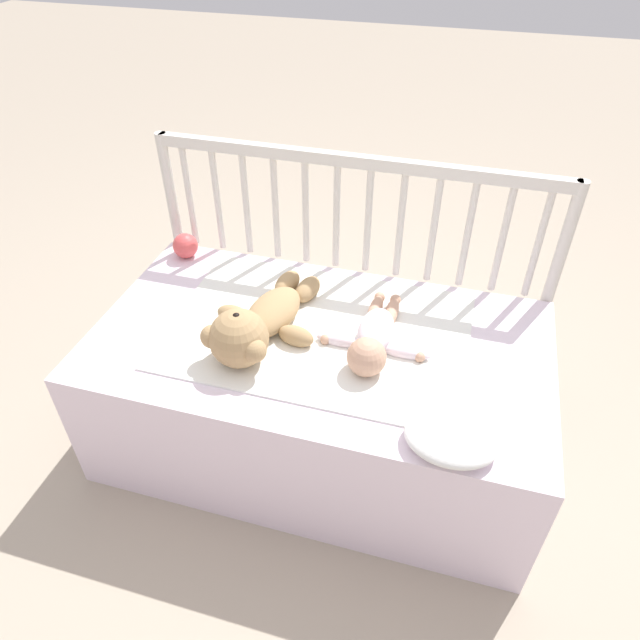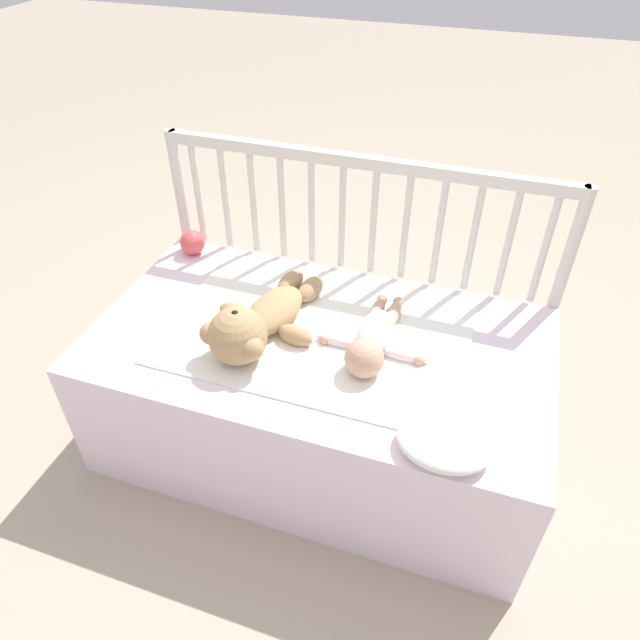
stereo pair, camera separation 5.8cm
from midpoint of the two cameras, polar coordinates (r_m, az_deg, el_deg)
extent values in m
plane|color=tan|center=(1.92, 0.80, -11.64)|extent=(12.00, 12.00, 0.00)
cube|color=silver|center=(1.76, 0.86, -7.18)|extent=(1.29, 0.71, 0.43)
cylinder|color=beige|center=(2.13, -12.25, 7.65)|extent=(0.04, 0.04, 0.82)
cylinder|color=beige|center=(1.90, 22.96, 0.93)|extent=(0.04, 0.04, 0.82)
cube|color=beige|center=(1.73, 5.07, 15.50)|extent=(1.25, 0.03, 0.04)
cylinder|color=beige|center=(2.00, -11.27, 12.21)|extent=(0.02, 0.02, 0.35)
cylinder|color=beige|center=(1.96, -8.59, 11.89)|extent=(0.02, 0.02, 0.35)
cylinder|color=beige|center=(1.91, -5.80, 11.52)|extent=(0.02, 0.02, 0.35)
cylinder|color=beige|center=(1.88, -2.91, 11.10)|extent=(0.02, 0.02, 0.35)
cylinder|color=beige|center=(1.85, 0.08, 10.65)|extent=(0.02, 0.02, 0.35)
cylinder|color=beige|center=(1.82, 3.16, 10.15)|extent=(0.02, 0.02, 0.35)
cylinder|color=beige|center=(1.80, 6.30, 9.60)|extent=(0.02, 0.02, 0.35)
cylinder|color=beige|center=(1.79, 9.49, 9.02)|extent=(0.02, 0.02, 0.35)
cylinder|color=beige|center=(1.78, 12.72, 8.40)|extent=(0.02, 0.02, 0.35)
cylinder|color=beige|center=(1.78, 15.96, 7.75)|extent=(0.02, 0.02, 0.35)
cylinder|color=beige|center=(1.78, 19.19, 7.08)|extent=(0.02, 0.02, 0.35)
cylinder|color=beige|center=(1.79, 22.39, 6.39)|extent=(0.02, 0.02, 0.35)
cube|color=white|center=(1.64, 0.87, -1.03)|extent=(0.85, 0.58, 0.01)
ellipsoid|color=tan|center=(1.65, -3.61, 0.94)|extent=(0.17, 0.26, 0.08)
sphere|color=tan|center=(1.51, -7.15, -1.59)|extent=(0.16, 0.16, 0.16)
sphere|color=beige|center=(1.48, -7.28, -0.30)|extent=(0.07, 0.07, 0.07)
sphere|color=black|center=(1.47, -7.37, 0.54)|extent=(0.02, 0.02, 0.02)
sphere|color=tan|center=(1.46, -5.70, -2.87)|extent=(0.06, 0.06, 0.06)
sphere|color=tan|center=(1.52, -9.73, -1.32)|extent=(0.06, 0.06, 0.06)
ellipsoid|color=tan|center=(1.58, -1.42, -1.54)|extent=(0.11, 0.07, 0.06)
ellipsoid|color=tan|center=(1.67, -7.53, 0.63)|extent=(0.11, 0.07, 0.06)
ellipsoid|color=tan|center=(1.75, 0.02, 3.11)|extent=(0.08, 0.13, 0.06)
ellipsoid|color=tan|center=(1.77, -2.01, 3.74)|extent=(0.08, 0.13, 0.06)
ellipsoid|color=white|center=(1.58, 6.65, -1.23)|extent=(0.10, 0.18, 0.08)
sphere|color=tan|center=(1.48, 5.56, -3.87)|extent=(0.10, 0.10, 0.10)
ellipsoid|color=white|center=(1.56, 9.45, -3.50)|extent=(0.14, 0.04, 0.04)
ellipsoid|color=white|center=(1.58, 3.06, -2.13)|extent=(0.14, 0.04, 0.04)
sphere|color=tan|center=(1.55, 10.90, -3.98)|extent=(0.03, 0.03, 0.03)
sphere|color=tan|center=(1.58, 1.55, -1.98)|extent=(0.03, 0.03, 0.03)
ellipsoid|color=tan|center=(1.68, 8.31, 0.48)|extent=(0.04, 0.14, 0.04)
ellipsoid|color=tan|center=(1.69, 6.69, 0.81)|extent=(0.04, 0.14, 0.04)
sphere|color=tan|center=(1.74, 8.77, 1.78)|extent=(0.03, 0.03, 0.03)
sphere|color=tan|center=(1.74, 7.21, 2.09)|extent=(0.03, 0.03, 0.03)
sphere|color=#DB4C4C|center=(1.99, -11.81, 7.59)|extent=(0.08, 0.08, 0.08)
ellipsoid|color=white|center=(1.35, 13.57, -11.79)|extent=(0.22, 0.18, 0.06)
camera|label=1|loc=(0.03, -88.94, 0.86)|focal=32.00mm
camera|label=2|loc=(0.03, 91.06, -0.86)|focal=32.00mm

